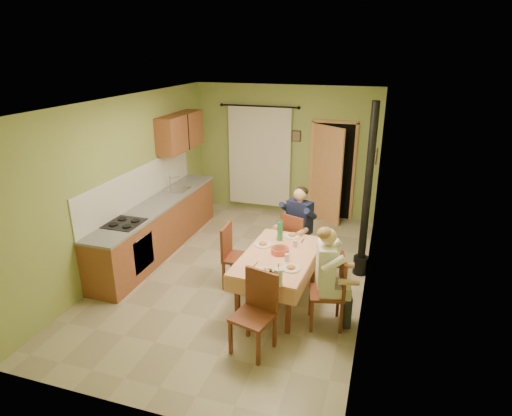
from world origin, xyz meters
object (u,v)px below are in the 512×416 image
(chair_far, at_px, (297,252))
(stove_flue, at_px, (365,216))
(man_far, at_px, (299,219))
(man_right, at_px, (328,266))
(dining_table, at_px, (278,278))
(chair_left, at_px, (238,269))
(chair_right, at_px, (327,305))
(chair_near, at_px, (254,329))

(chair_far, relative_size, stove_flue, 0.36)
(man_far, distance_m, stove_flue, 1.06)
(stove_flue, bearing_deg, man_right, -102.41)
(dining_table, bearing_deg, chair_far, 91.44)
(chair_left, distance_m, stove_flue, 2.17)
(chair_left, xyz_separation_m, man_far, (0.75, 0.87, 0.59))
(chair_far, bearing_deg, man_right, -43.35)
(chair_far, relative_size, chair_right, 0.99)
(chair_far, height_order, man_right, man_right)
(dining_table, relative_size, stove_flue, 0.60)
(chair_near, distance_m, chair_right, 1.10)
(chair_right, relative_size, chair_left, 1.00)
(man_far, bearing_deg, chair_right, -43.21)
(stove_flue, bearing_deg, chair_left, -151.75)
(chair_right, distance_m, man_far, 1.73)
(chair_far, xyz_separation_m, man_right, (0.71, -1.45, 0.59))
(man_far, bearing_deg, dining_table, -71.63)
(chair_far, distance_m, man_right, 1.72)
(chair_near, distance_m, stove_flue, 2.69)
(stove_flue, bearing_deg, dining_table, -132.19)
(dining_table, bearing_deg, chair_left, 164.92)
(chair_far, distance_m, man_far, 0.59)
(dining_table, xyz_separation_m, man_right, (0.75, -0.36, 0.50))
(chair_right, distance_m, stove_flue, 1.75)
(man_right, relative_size, stove_flue, 0.50)
(man_right, bearing_deg, stove_flue, -25.84)
(chair_right, height_order, chair_left, chair_right)
(chair_left, bearing_deg, stove_flue, 116.51)
(chair_left, xyz_separation_m, man_right, (1.45, -0.60, 0.59))
(man_right, bearing_deg, chair_far, 12.53)
(dining_table, xyz_separation_m, chair_right, (0.76, -0.36, -0.09))
(chair_far, relative_size, chair_left, 1.00)
(chair_near, xyz_separation_m, stove_flue, (1.10, 2.35, 0.73))
(chair_far, bearing_deg, chair_left, -110.42)
(chair_left, xyz_separation_m, stove_flue, (1.80, 0.96, 0.73))
(chair_right, xyz_separation_m, man_far, (-0.72, 1.46, 0.59))
(stove_flue, bearing_deg, chair_right, -101.93)
(dining_table, distance_m, man_right, 0.97)
(chair_near, xyz_separation_m, chair_right, (0.77, 0.79, -0.00))
(dining_table, bearing_deg, stove_flue, 51.34)
(chair_near, bearing_deg, man_far, -77.20)
(man_far, bearing_deg, chair_left, -110.16)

